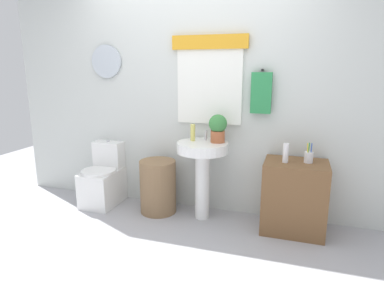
{
  "coord_description": "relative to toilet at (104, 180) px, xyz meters",
  "views": [
    {
      "loc": [
        1.07,
        -2.27,
        1.55
      ],
      "look_at": [
        0.08,
        0.8,
        0.8
      ],
      "focal_mm": 31.0,
      "sensor_mm": 36.0,
      "label": 1
    }
  ],
  "objects": [
    {
      "name": "ground_plane",
      "position": [
        1.02,
        -0.88,
        -0.28
      ],
      "size": [
        8.0,
        8.0,
        0.0
      ],
      "primitive_type": "plane",
      "color": "#A3A3A8"
    },
    {
      "name": "toothbrush_cup",
      "position": [
        2.21,
        -0.01,
        0.46
      ],
      "size": [
        0.08,
        0.08,
        0.19
      ],
      "color": "silver",
      "rests_on": "wooden_cabinet"
    },
    {
      "name": "toilet",
      "position": [
        0.0,
        0.0,
        0.0
      ],
      "size": [
        0.38,
        0.51,
        0.72
      ],
      "color": "white",
      "rests_on": "ground_plane"
    },
    {
      "name": "wooden_cabinet",
      "position": [
        2.11,
        -0.03,
        0.07
      ],
      "size": [
        0.58,
        0.44,
        0.69
      ],
      "primitive_type": "cube",
      "color": "brown",
      "rests_on": "ground_plane"
    },
    {
      "name": "laundry_hamper",
      "position": [
        0.7,
        -0.03,
        0.01
      ],
      "size": [
        0.39,
        0.39,
        0.58
      ],
      "primitive_type": "cylinder",
      "color": "#846647",
      "rests_on": "ground_plane"
    },
    {
      "name": "pedestal_sink",
      "position": [
        1.2,
        -0.03,
        0.33
      ],
      "size": [
        0.52,
        0.52,
        0.81
      ],
      "color": "white",
      "rests_on": "ground_plane"
    },
    {
      "name": "potted_plant",
      "position": [
        1.34,
        0.03,
        0.69
      ],
      "size": [
        0.18,
        0.18,
        0.28
      ],
      "color": "#AD5B38",
      "rests_on": "pedestal_sink"
    },
    {
      "name": "soap_bottle",
      "position": [
        1.08,
        0.02,
        0.62
      ],
      "size": [
        0.05,
        0.05,
        0.17
      ],
      "primitive_type": "cylinder",
      "color": "#DBD166",
      "rests_on": "pedestal_sink"
    },
    {
      "name": "lotion_bottle",
      "position": [
        2.01,
        -0.07,
        0.5
      ],
      "size": [
        0.05,
        0.05,
        0.18
      ],
      "primitive_type": "cylinder",
      "color": "white",
      "rests_on": "wooden_cabinet"
    },
    {
      "name": "faucet",
      "position": [
        1.2,
        0.09,
        0.58
      ],
      "size": [
        0.03,
        0.03,
        0.1
      ],
      "primitive_type": "cylinder",
      "color": "silver",
      "rests_on": "pedestal_sink"
    },
    {
      "name": "back_wall",
      "position": [
        1.02,
        0.27,
        1.03
      ],
      "size": [
        4.4,
        0.18,
        2.6
      ],
      "color": "silver",
      "rests_on": "ground_plane"
    }
  ]
}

